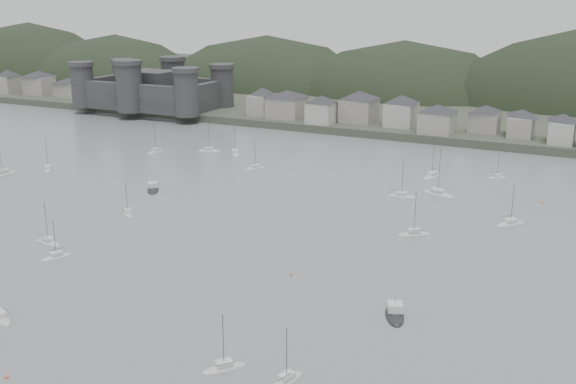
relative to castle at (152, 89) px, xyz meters
The scene contains 10 objects.
ground 216.45m from the castle, 56.28° to the right, with size 900.00×900.00×0.00m, color slate.
far_shore_land 166.61m from the castle, 43.83° to the left, with size 900.00×250.00×3.00m, color #383D2D.
forested_ridge 155.26m from the castle, 35.67° to the left, with size 851.55×103.94×102.57m.
castle is the anchor object (origin of this frame).
waterfront_town 170.64m from the castle, ahead, with size 451.48×28.46×12.92m.
sailboat_lead 175.55m from the castle, 59.16° to the right, with size 4.76×6.72×8.90m.
moored_fleet 143.56m from the castle, 45.01° to the right, with size 265.37×151.24×13.65m.
motor_launch_near 215.70m from the castle, 42.15° to the right, with size 6.17×9.11×4.04m.
motor_launch_far 127.97m from the castle, 52.87° to the right, with size 7.49×8.72×4.03m.
mooring_buoys 200.81m from the castle, 46.80° to the right, with size 152.93×131.88×0.70m.
Camera 1 is at (69.28, -64.55, 51.79)m, focal length 42.09 mm.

